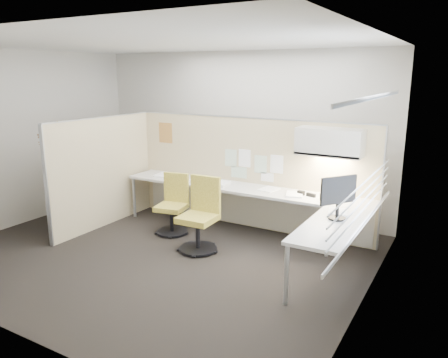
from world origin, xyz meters
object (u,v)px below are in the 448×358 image
Objects in this scene: desk at (256,200)px; chair_left at (173,206)px; chair_right at (200,217)px; monitor at (338,195)px; phone at (329,196)px.

chair_left is (-1.24, -0.39, -0.18)m from desk.
chair_right is (-0.51, -0.74, -0.13)m from desk.
monitor is at bearing -16.45° from chair_left.
monitor is (1.37, -0.64, 0.43)m from desk.
chair_left is at bearing 120.28° from monitor.
chair_right is at bearing -36.83° from chair_left.
phone is at bearing 1.47° from chair_left.
phone is at bearing 6.31° from desk.
desk is 0.91m from chair_right.
monitor is 0.86m from phone.
phone is (-0.33, 0.75, -0.25)m from monitor.
desk is 1.06m from phone.
desk is 1.31m from chair_left.
chair_right is 1.80m from phone.
chair_right is at bearing -144.64° from phone.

